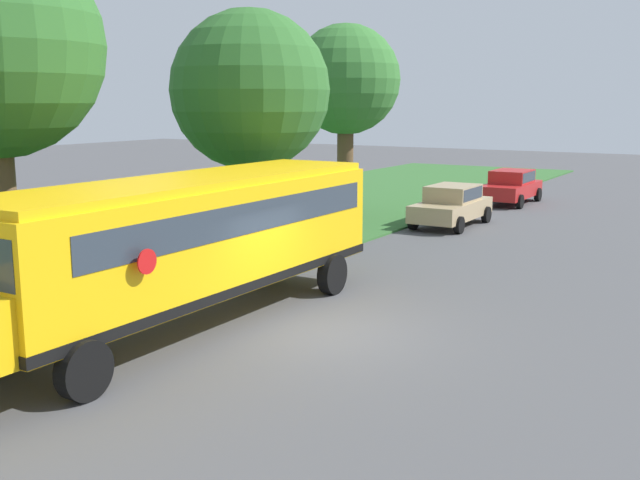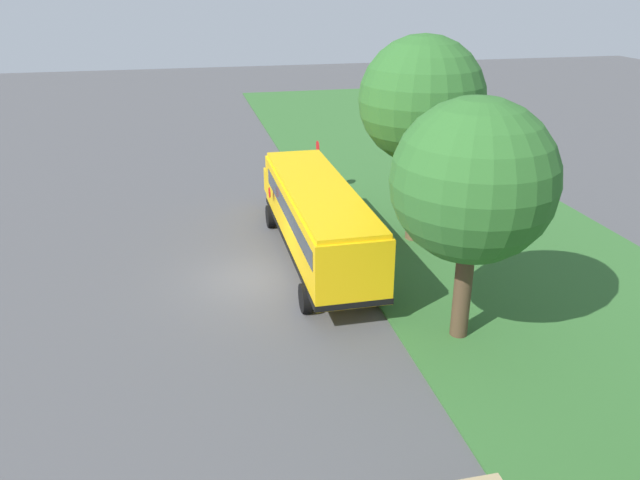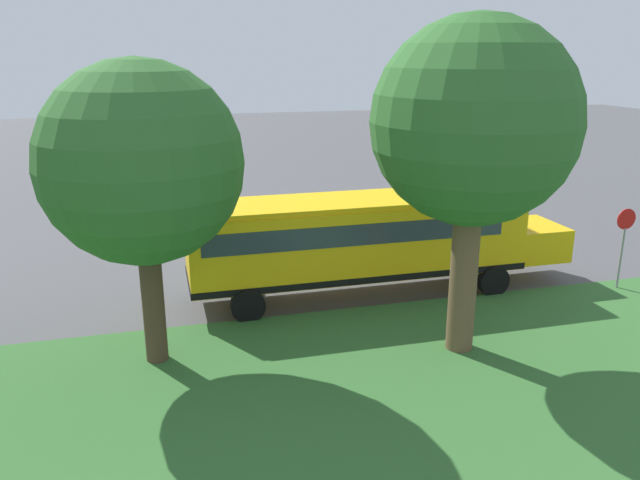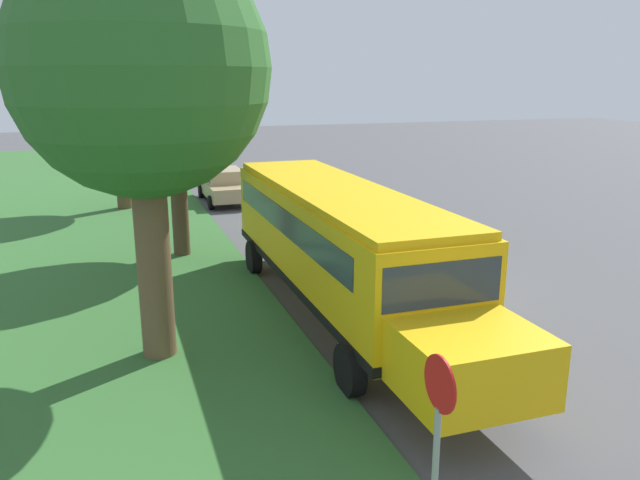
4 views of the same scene
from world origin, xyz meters
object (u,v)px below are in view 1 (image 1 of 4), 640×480
at_px(car_red_middle, 511,185).
at_px(oak_tree_far_end, 346,82).
at_px(car_tan_nearest, 452,203).
at_px(oak_tree_roadside_mid, 248,89).
at_px(school_bus, 185,238).

relative_size(car_red_middle, oak_tree_far_end, 0.57).
bearing_deg(car_tan_nearest, oak_tree_roadside_mid, -109.44).
xyz_separation_m(school_bus, oak_tree_roadside_mid, (-3.15, 6.52, 3.14)).
bearing_deg(oak_tree_roadside_mid, car_red_middle, 79.23).
relative_size(school_bus, car_tan_nearest, 2.82).
xyz_separation_m(car_tan_nearest, car_red_middle, (0.00, 7.54, 0.00)).
relative_size(car_tan_nearest, oak_tree_far_end, 0.57).
relative_size(car_red_middle, oak_tree_roadside_mid, 0.59).
bearing_deg(car_red_middle, oak_tree_roadside_mid, -100.77).
relative_size(oak_tree_roadside_mid, oak_tree_far_end, 0.95).
distance_m(car_tan_nearest, oak_tree_roadside_mid, 10.23).
bearing_deg(oak_tree_roadside_mid, oak_tree_far_end, 99.17).
bearing_deg(oak_tree_roadside_mid, car_tan_nearest, 70.56).
relative_size(car_tan_nearest, car_red_middle, 1.00).
bearing_deg(school_bus, car_red_middle, 90.11).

